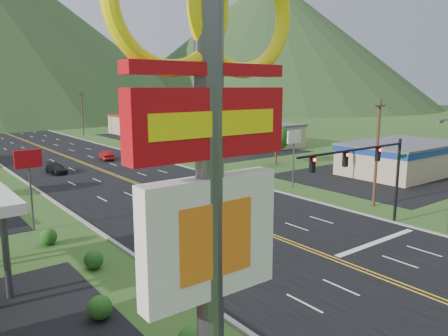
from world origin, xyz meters
TOP-DOWN VIEW (x-y plane):
  - pylon_sign at (-17.00, 2.00)m, footprint 4.32×0.60m
  - traffic_signal at (6.48, 14.00)m, footprint 13.10×0.43m
  - building_east_near at (30.00, 25.00)m, footprint 15.40×10.40m
  - building_east_mid at (32.00, 55.00)m, footprint 14.40×11.40m
  - building_east_far at (28.00, 90.00)m, footprint 16.40×12.40m
  - pole_sign_west_a at (-14.00, 30.00)m, footprint 2.00×0.18m
  - pole_sign_east_a at (13.00, 28.00)m, footprint 2.00×0.18m
  - pole_sign_east_b at (13.00, 60.00)m, footprint 2.00×0.18m
  - tree_east_a at (22.00, 40.00)m, footprint 3.84×3.84m
  - tree_east_b at (26.00, 78.00)m, footprint 3.84×3.84m
  - utility_pole_a at (13.50, 18.00)m, footprint 1.60×0.28m
  - utility_pole_b at (13.50, 55.00)m, footprint 1.60×0.28m
  - utility_pole_c at (13.50, 95.00)m, footprint 1.60×0.28m
  - utility_pole_d at (13.50, 135.00)m, footprint 1.60×0.28m
  - mountain_ne at (147.84, 176.19)m, footprint 180.00×180.00m
  - car_red_near at (-6.19, 17.31)m, footprint 1.76×4.09m
  - car_dark_mid at (-5.55, 52.34)m, footprint 1.96×4.39m
  - car_red_far at (3.88, 58.53)m, footprint 2.19×4.47m

SIDE VIEW (x-z plane):
  - car_dark_mid at x=-5.55m, z-range 0.00..1.25m
  - car_red_near at x=-6.19m, z-range 0.00..1.38m
  - car_red_far at x=3.88m, z-range 0.00..1.41m
  - building_east_mid at x=32.00m, z-range 0.01..4.31m
  - building_east_far at x=28.00m, z-range 0.01..4.51m
  - building_east_near at x=30.00m, z-range 0.22..4.32m
  - tree_east_a at x=22.00m, z-range 0.98..6.80m
  - tree_east_b at x=26.00m, z-range 0.98..6.80m
  - pole_sign_west_a at x=-14.00m, z-range 1.85..8.25m
  - pole_sign_east_a at x=13.00m, z-range 1.85..8.25m
  - pole_sign_east_b at x=13.00m, z-range 1.85..8.25m
  - utility_pole_a at x=13.50m, z-range 0.13..10.13m
  - utility_pole_b at x=13.50m, z-range 0.13..10.13m
  - utility_pole_c at x=13.50m, z-range 0.13..10.13m
  - utility_pole_d at x=13.50m, z-range 0.13..10.13m
  - traffic_signal at x=6.48m, z-range 1.83..8.83m
  - pylon_sign at x=-17.00m, z-range 2.30..16.30m
  - mountain_ne at x=147.84m, z-range 0.00..70.00m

